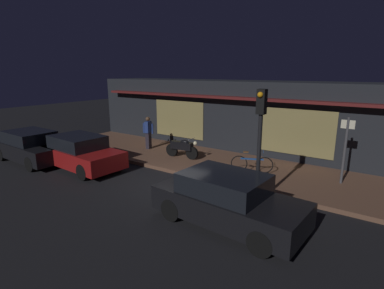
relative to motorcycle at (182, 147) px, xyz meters
The scene contains 11 objects.
ground_plane 3.05m from the motorcycle, 64.74° to the right, with size 60.00×60.00×0.00m, color black.
sidewalk_slab 1.43m from the motorcycle, 13.50° to the left, with size 18.00×4.00×0.15m, color brown.
storefront_building 4.07m from the motorcycle, 71.00° to the left, with size 18.00×3.30×3.60m.
motorcycle is the anchor object (origin of this frame).
bicycle_parked 3.50m from the motorcycle, ahead, with size 1.54×0.71×0.91m.
person_photographer 2.52m from the motorcycle, behind, with size 0.62×0.42×1.67m.
sign_post 6.73m from the motorcycle, ahead, with size 0.44×0.09×2.40m.
traffic_light_pole 5.85m from the motorcycle, 29.64° to the right, with size 0.24×0.33×3.60m.
parked_car_near 6.96m from the motorcycle, 144.67° to the right, with size 4.13×1.83×1.42m.
parked_car_far 4.48m from the motorcycle, 131.38° to the right, with size 4.19×1.97×1.42m.
parked_car_across 6.10m from the motorcycle, 42.01° to the right, with size 4.20×2.02×1.42m.
Camera 1 is at (6.76, -8.06, 4.08)m, focal length 28.00 mm.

